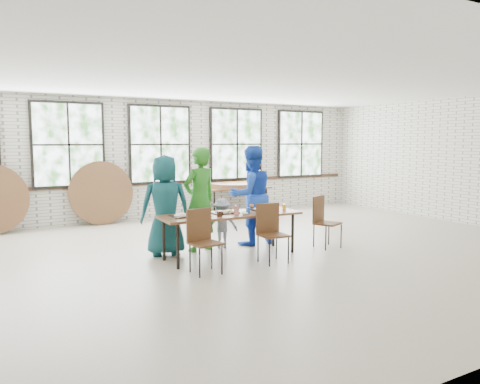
# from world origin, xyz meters

# --- Properties ---
(room) EXTENTS (12.00, 12.00, 12.00)m
(room) POSITION_xyz_m (0.00, 4.44, 1.83)
(room) COLOR #B1A58C
(room) RESTS_ON ground
(dining_table) EXTENTS (2.43, 0.91, 0.74)m
(dining_table) POSITION_xyz_m (-0.39, 0.04, 0.69)
(dining_table) COLOR brown
(dining_table) RESTS_ON ground
(chair_near_left) EXTENTS (0.46, 0.45, 0.95)m
(chair_near_left) POSITION_xyz_m (-1.21, -0.59, 0.56)
(chair_near_left) COLOR #53331B
(chair_near_left) RESTS_ON ground
(chair_near_right) EXTENTS (0.45, 0.44, 0.95)m
(chair_near_right) POSITION_xyz_m (0.01, -0.57, 0.56)
(chair_near_right) COLOR #53331B
(chair_near_right) RESTS_ON ground
(chair_spare) EXTENTS (0.55, 0.54, 0.95)m
(chair_spare) POSITION_xyz_m (1.44, -0.17, 0.56)
(chair_spare) COLOR #53331B
(chair_spare) RESTS_ON ground
(adult_teal) EXTENTS (0.94, 0.72, 1.73)m
(adult_teal) POSITION_xyz_m (-1.31, 0.69, 0.86)
(adult_teal) COLOR #154E53
(adult_teal) RESTS_ON ground
(adult_green) EXTENTS (0.76, 0.59, 1.85)m
(adult_green) POSITION_xyz_m (-0.66, 0.69, 0.93)
(adult_green) COLOR #297B20
(adult_green) RESTS_ON ground
(toddler) EXTENTS (0.67, 0.51, 0.92)m
(toddler) POSITION_xyz_m (-0.22, 0.69, 0.46)
(toddler) COLOR #152042
(toddler) RESTS_ON ground
(adult_blue) EXTENTS (0.91, 0.71, 1.87)m
(adult_blue) POSITION_xyz_m (0.41, 0.69, 0.94)
(adult_blue) COLOR blue
(adult_blue) RESTS_ON ground
(storage_table) EXTENTS (1.80, 0.75, 0.74)m
(storage_table) POSITION_xyz_m (1.90, 3.93, 0.69)
(storage_table) COLOR brown
(storage_table) RESTS_ON ground
(tabletop_clutter) EXTENTS (2.06, 0.57, 0.11)m
(tabletop_clutter) POSITION_xyz_m (-0.31, 0.00, 0.77)
(tabletop_clutter) COLOR black
(tabletop_clutter) RESTS_ON dining_table
(round_tops_stacked) EXTENTS (1.50, 1.50, 0.13)m
(round_tops_stacked) POSITION_xyz_m (1.90, 3.93, 0.80)
(round_tops_stacked) COLOR brown
(round_tops_stacked) RESTS_ON storage_table
(round_tops_leaning) EXTENTS (4.00, 0.39, 1.50)m
(round_tops_leaning) POSITION_xyz_m (-3.13, 4.25, 0.73)
(round_tops_leaning) COLOR brown
(round_tops_leaning) RESTS_ON ground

